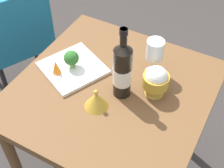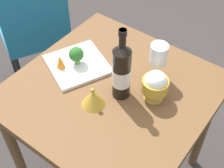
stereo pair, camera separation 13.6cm
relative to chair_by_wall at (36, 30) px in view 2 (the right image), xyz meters
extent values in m
cube|color=brown|center=(-0.26, -0.79, 0.19)|extent=(0.82, 0.82, 0.04)
cylinder|color=brown|center=(0.09, -1.14, -0.18)|extent=(0.05, 0.05, 0.70)
cylinder|color=brown|center=(-0.61, -0.44, -0.18)|extent=(0.05, 0.05, 0.70)
cylinder|color=brown|center=(0.09, -0.44, -0.18)|extent=(0.05, 0.05, 0.70)
cube|color=teal|center=(0.05, 0.09, -0.09)|extent=(0.54, 0.54, 0.02)
cube|color=teal|center=(-0.04, -0.07, 0.12)|extent=(0.37, 0.22, 0.40)
cylinder|color=black|center=(-0.03, 0.32, -0.31)|extent=(0.03, 0.03, 0.43)
cylinder|color=black|center=(0.28, 0.16, -0.31)|extent=(0.03, 0.03, 0.43)
cylinder|color=black|center=(-0.18, 0.02, -0.31)|extent=(0.03, 0.03, 0.43)
cylinder|color=black|center=(0.12, -0.14, -0.31)|extent=(0.03, 0.03, 0.43)
cylinder|color=black|center=(-0.26, -0.84, 0.32)|extent=(0.07, 0.08, 0.24)
cone|color=black|center=(-0.26, -0.84, 0.46)|extent=(0.07, 0.08, 0.03)
cylinder|color=black|center=(-0.26, -0.84, 0.51)|extent=(0.03, 0.03, 0.07)
cylinder|color=black|center=(-0.26, -0.84, 0.53)|extent=(0.03, 0.03, 0.02)
cylinder|color=silver|center=(-0.26, -0.84, 0.31)|extent=(0.08, 0.08, 0.08)
cylinder|color=white|center=(-0.09, -0.90, 0.21)|extent=(0.07, 0.07, 0.00)
cylinder|color=white|center=(-0.09, -0.90, 0.25)|extent=(0.01, 0.01, 0.08)
cylinder|color=white|center=(-0.09, -0.90, 0.34)|extent=(0.08, 0.08, 0.09)
cone|color=gold|center=(-0.20, -0.96, 0.23)|extent=(0.08, 0.08, 0.04)
cylinder|color=gold|center=(-0.20, -0.96, 0.28)|extent=(0.11, 0.11, 0.05)
sphere|color=white|center=(-0.20, -0.96, 0.30)|extent=(0.09, 0.09, 0.09)
cone|color=gold|center=(-0.38, -0.78, 0.24)|extent=(0.10, 0.10, 0.07)
sphere|color=gold|center=(-0.38, -0.78, 0.29)|extent=(0.02, 0.02, 0.02)
cube|color=white|center=(-0.24, -0.58, 0.21)|extent=(0.33, 0.33, 0.02)
cylinder|color=#729E4C|center=(-0.24, -0.58, 0.24)|extent=(0.03, 0.03, 0.03)
sphere|color=#2D6B28|center=(-0.24, -0.58, 0.27)|extent=(0.07, 0.07, 0.07)
cone|color=orange|center=(-0.31, -0.54, 0.26)|extent=(0.04, 0.04, 0.07)
camera|label=1|loc=(-1.08, -1.24, 1.23)|focal=51.53mm
camera|label=2|loc=(-1.01, -1.35, 1.23)|focal=51.53mm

